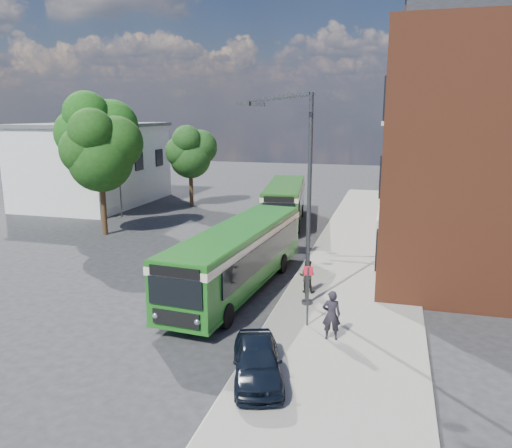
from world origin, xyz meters
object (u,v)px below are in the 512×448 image
(bus_rear, at_px, (285,199))
(bus_front, at_px, (238,252))
(parked_car, at_px, (257,361))
(street_lamp, at_px, (300,197))

(bus_rear, bearing_deg, bus_front, -85.94)
(bus_front, bearing_deg, bus_rear, 94.06)
(parked_car, bearing_deg, street_lamp, 71.64)
(bus_front, xyz_separation_m, parked_car, (3.09, -7.89, -1.06))
(bus_front, relative_size, bus_rear, 1.14)
(street_lamp, height_order, parked_car, street_lamp)
(bus_front, xyz_separation_m, bus_rear, (-1.07, 15.05, -0.00))
(street_lamp, xyz_separation_m, bus_rear, (-4.19, 16.34, -2.96))
(street_lamp, bearing_deg, bus_front, 157.55)
(bus_rear, bearing_deg, street_lamp, -75.61)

